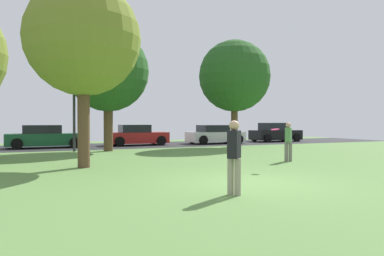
# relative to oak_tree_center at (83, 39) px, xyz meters

# --- Properties ---
(ground_plane) EXTENTS (44.00, 44.00, 0.00)m
(ground_plane) POSITION_rel_oak_tree_center_xyz_m (3.48, -5.00, -4.42)
(ground_plane) COLOR #5B8442
(road_strip) EXTENTS (44.00, 6.40, 0.01)m
(road_strip) POSITION_rel_oak_tree_center_xyz_m (3.48, 11.00, -4.42)
(road_strip) COLOR #28282B
(road_strip) RESTS_ON ground_plane
(oak_tree_center) EXTENTS (3.94, 3.94, 6.42)m
(oak_tree_center) POSITION_rel_oak_tree_center_xyz_m (0.00, 0.00, 0.00)
(oak_tree_center) COLOR brown
(oak_tree_center) RESTS_ON ground_plane
(maple_tree_far) EXTENTS (4.39, 4.39, 6.53)m
(maple_tree_far) POSITION_rel_oak_tree_center_xyz_m (2.13, 6.81, -0.12)
(maple_tree_far) COLOR brown
(maple_tree_far) RESTS_ON ground_plane
(oak_tree_right) EXTENTS (4.50, 4.50, 6.73)m
(oak_tree_right) POSITION_rel_oak_tree_center_xyz_m (10.06, 6.93, 0.04)
(oak_tree_right) COLOR brown
(oak_tree_right) RESTS_ON ground_plane
(person_thrower) EXTENTS (0.38, 0.38, 1.61)m
(person_thrower) POSITION_rel_oak_tree_center_xyz_m (2.36, -6.18, -3.54)
(person_thrower) COLOR gray
(person_thrower) RESTS_ON ground_plane
(person_catcher) EXTENTS (0.38, 0.38, 1.56)m
(person_catcher) POSITION_rel_oak_tree_center_xyz_m (7.74, -1.26, -3.57)
(person_catcher) COLOR slate
(person_catcher) RESTS_ON ground_plane
(frisbee_disc) EXTENTS (0.31, 0.31, 0.06)m
(frisbee_disc) POSITION_rel_oak_tree_center_xyz_m (5.71, -3.11, -3.09)
(frisbee_disc) COLOR #EA2D6B
(parked_car_green) EXTENTS (4.51, 1.99, 1.39)m
(parked_car_green) POSITION_rel_oak_tree_center_xyz_m (-0.92, 10.84, -3.78)
(parked_car_green) COLOR #195633
(parked_car_green) RESTS_ON ground_plane
(parked_car_red) EXTENTS (4.02, 1.93, 1.39)m
(parked_car_red) POSITION_rel_oak_tree_center_xyz_m (4.83, 10.97, -3.79)
(parked_car_red) COLOR #B21E1E
(parked_car_red) RESTS_ON ground_plane
(parked_car_white) EXTENTS (4.10, 2.10, 1.35)m
(parked_car_white) POSITION_rel_oak_tree_center_xyz_m (10.57, 10.60, -3.80)
(parked_car_white) COLOR white
(parked_car_white) RESTS_ON ground_plane
(parked_car_black) EXTENTS (4.03, 2.03, 1.50)m
(parked_car_black) POSITION_rel_oak_tree_center_xyz_m (16.32, 11.12, -3.74)
(parked_car_black) COLOR black
(parked_car_black) RESTS_ON ground_plane
(street_lamp_post) EXTENTS (0.14, 0.14, 4.50)m
(street_lamp_post) POSITION_rel_oak_tree_center_xyz_m (0.40, 7.20, -2.17)
(street_lamp_post) COLOR #2D2D33
(street_lamp_post) RESTS_ON ground_plane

